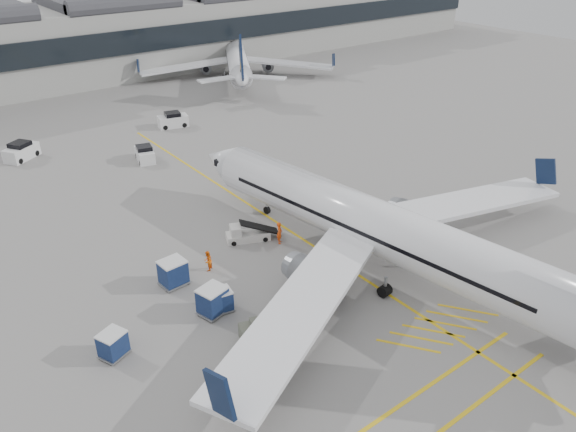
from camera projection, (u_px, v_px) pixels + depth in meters
ground at (253, 333)px, 36.21m from camera, size 220.00×220.00×0.00m
apron_markings at (283, 226)px, 48.56m from camera, size 0.25×60.00×0.01m
airliner_main at (388, 232)px, 41.04m from camera, size 38.38×42.19×11.25m
airliner_far at (237, 59)px, 92.85m from camera, size 28.66×31.62×9.38m
belt_loader at (247, 234)px, 46.33m from camera, size 4.44×2.81×1.77m
baggage_cart_a at (221, 300)px, 37.83m from camera, size 1.75×1.53×1.63m
baggage_cart_b at (173, 272)px, 40.40m from camera, size 2.03×1.72×2.02m
baggage_cart_c at (213, 300)px, 37.49m from camera, size 2.24×2.00×2.00m
baggage_cart_d at (113, 344)px, 33.89m from camera, size 2.01×1.85×1.71m
ramp_agent_a at (279, 233)px, 45.72m from camera, size 0.77×0.82×1.89m
ramp_agent_b at (208, 261)px, 42.22m from camera, size 1.00×0.98×1.62m
pushback_tug at (262, 332)px, 35.26m from camera, size 3.02×2.36×1.48m
safety_cone_nose at (223, 173)px, 58.10m from camera, size 0.33×0.33×0.45m
safety_cone_engine at (387, 219)px, 49.18m from camera, size 0.37×0.37×0.52m
service_van_left at (21, 151)px, 61.67m from camera, size 4.19×3.65×1.94m
service_van_mid at (145, 154)px, 61.27m from camera, size 2.41×3.63×1.71m
service_van_right at (173, 120)px, 71.12m from camera, size 4.00×2.66×1.88m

